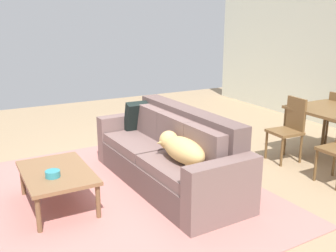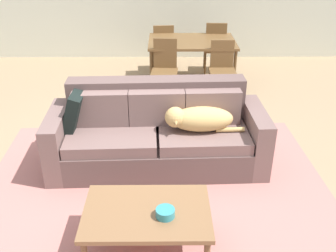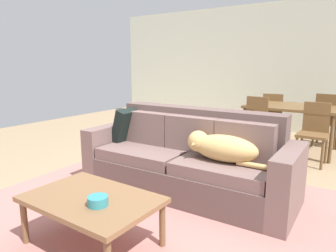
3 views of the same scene
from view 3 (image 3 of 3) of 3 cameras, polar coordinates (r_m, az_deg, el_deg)
ground_plane at (r=3.79m, az=0.03°, el=-10.89°), size 10.00×10.00×0.00m
back_partition at (r=7.17m, az=18.78°, el=10.16°), size 8.00×0.12×2.70m
area_rug at (r=3.06m, az=-4.26°, el=-16.52°), size 3.73×3.48×0.01m
couch at (r=3.53m, az=3.75°, el=-6.39°), size 2.41×0.96×0.93m
dog_on_left_cushion at (r=3.17m, az=9.60°, el=-3.88°), size 0.86×0.36×0.28m
throw_pillow_by_left_arm at (r=3.98m, az=-7.28°, el=0.12°), size 0.27×0.44×0.45m
coffee_table at (r=2.57m, az=-13.88°, el=-13.50°), size 1.04×0.69×0.42m
bowl_on_coffee_table at (r=2.39m, az=-12.80°, el=-13.32°), size 0.15×0.15×0.07m
dining_table at (r=5.54m, az=21.97°, el=2.84°), size 1.42×0.97×0.75m
dining_chair_near_left at (r=5.14m, az=15.50°, el=0.54°), size 0.43×0.43×0.92m
dining_chair_near_right at (r=4.93m, az=25.30°, el=-0.71°), size 0.40×0.40×0.89m
dining_chair_far_left at (r=6.25m, az=18.79°, el=2.11°), size 0.43×0.43×0.88m
dining_chair_far_right at (r=6.00m, az=27.22°, el=1.24°), size 0.42×0.42×0.94m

